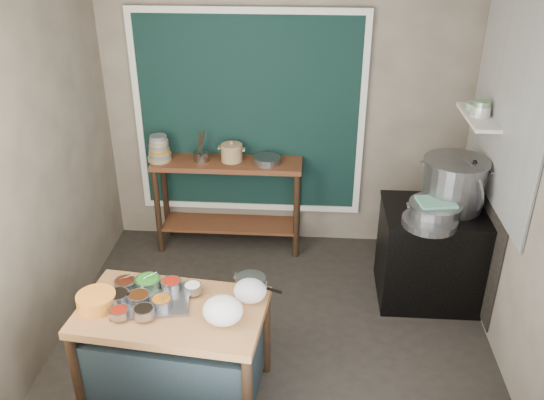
# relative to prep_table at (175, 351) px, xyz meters

# --- Properties ---
(floor) EXTENTS (3.50, 3.00, 0.02)m
(floor) POSITION_rel_prep_table_xyz_m (0.65, 0.75, -0.39)
(floor) COLOR black
(floor) RESTS_ON ground
(back_wall) EXTENTS (3.50, 0.02, 2.80)m
(back_wall) POSITION_rel_prep_table_xyz_m (0.65, 2.26, 1.02)
(back_wall) COLOR #776B5B
(back_wall) RESTS_ON floor
(left_wall) EXTENTS (0.02, 3.00, 2.80)m
(left_wall) POSITION_rel_prep_table_xyz_m (-1.11, 0.75, 1.02)
(left_wall) COLOR #776B5B
(left_wall) RESTS_ON floor
(right_wall) EXTENTS (0.02, 3.00, 2.80)m
(right_wall) POSITION_rel_prep_table_xyz_m (2.41, 0.75, 1.02)
(right_wall) COLOR #776B5B
(right_wall) RESTS_ON floor
(curtain_panel) EXTENTS (2.10, 0.02, 1.90)m
(curtain_panel) POSITION_rel_prep_table_xyz_m (0.30, 2.22, 0.98)
(curtain_panel) COLOR black
(curtain_panel) RESTS_ON back_wall
(curtain_frame) EXTENTS (2.22, 0.03, 2.02)m
(curtain_frame) POSITION_rel_prep_table_xyz_m (0.30, 2.21, 0.98)
(curtain_frame) COLOR beige
(curtain_frame) RESTS_ON back_wall
(tile_panel) EXTENTS (0.02, 1.70, 1.70)m
(tile_panel) POSITION_rel_prep_table_xyz_m (2.38, 1.30, 1.48)
(tile_panel) COLOR #B2B2AA
(tile_panel) RESTS_ON right_wall
(soot_patch) EXTENTS (0.01, 1.30, 1.30)m
(soot_patch) POSITION_rel_prep_table_xyz_m (2.39, 1.40, 0.32)
(soot_patch) COLOR black
(soot_patch) RESTS_ON right_wall
(wall_shelf) EXTENTS (0.22, 0.70, 0.03)m
(wall_shelf) POSITION_rel_prep_table_xyz_m (2.28, 1.60, 1.23)
(wall_shelf) COLOR beige
(wall_shelf) RESTS_ON right_wall
(prep_table) EXTENTS (1.32, 0.85, 0.75)m
(prep_table) POSITION_rel_prep_table_xyz_m (0.00, 0.00, 0.00)
(prep_table) COLOR olive
(prep_table) RESTS_ON floor
(back_counter) EXTENTS (1.45, 0.40, 0.95)m
(back_counter) POSITION_rel_prep_table_xyz_m (0.10, 2.03, 0.10)
(back_counter) COLOR #5A2D19
(back_counter) RESTS_ON floor
(stove_block) EXTENTS (0.90, 0.68, 0.85)m
(stove_block) POSITION_rel_prep_table_xyz_m (2.00, 1.30, 0.05)
(stove_block) COLOR black
(stove_block) RESTS_ON floor
(stove_top) EXTENTS (0.92, 0.69, 0.03)m
(stove_top) POSITION_rel_prep_table_xyz_m (2.00, 1.30, 0.49)
(stove_top) COLOR black
(stove_top) RESTS_ON stove_block
(condiment_tray) EXTENTS (0.56, 0.45, 0.02)m
(condiment_tray) POSITION_rel_prep_table_xyz_m (-0.15, 0.06, 0.39)
(condiment_tray) COLOR gray
(condiment_tray) RESTS_ON prep_table
(condiment_bowls) EXTENTS (0.63, 0.48, 0.07)m
(condiment_bowls) POSITION_rel_prep_table_xyz_m (-0.19, 0.08, 0.43)
(condiment_bowls) COLOR gray
(condiment_bowls) RESTS_ON condiment_tray
(yellow_basin) EXTENTS (0.32, 0.32, 0.10)m
(yellow_basin) POSITION_rel_prep_table_xyz_m (-0.50, -0.02, 0.43)
(yellow_basin) COLOR orange
(yellow_basin) RESTS_ON prep_table
(saucepan) EXTENTS (0.28, 0.28, 0.12)m
(saucepan) POSITION_rel_prep_table_xyz_m (0.52, 0.23, 0.43)
(saucepan) COLOR gray
(saucepan) RESTS_ON prep_table
(plastic_bag_a) EXTENTS (0.33, 0.30, 0.20)m
(plastic_bag_a) POSITION_rel_prep_table_xyz_m (0.37, -0.12, 0.47)
(plastic_bag_a) COLOR white
(plastic_bag_a) RESTS_ON prep_table
(plastic_bag_b) EXTENTS (0.28, 0.27, 0.17)m
(plastic_bag_b) POSITION_rel_prep_table_xyz_m (0.52, 0.12, 0.46)
(plastic_bag_b) COLOR white
(plastic_bag_b) RESTS_ON prep_table
(bowl_stack) EXTENTS (0.23, 0.23, 0.26)m
(bowl_stack) POSITION_rel_prep_table_xyz_m (-0.55, 2.00, 0.69)
(bowl_stack) COLOR tan
(bowl_stack) RESTS_ON back_counter
(utensil_cup) EXTENTS (0.16, 0.16, 0.09)m
(utensil_cup) POSITION_rel_prep_table_xyz_m (-0.15, 2.03, 0.62)
(utensil_cup) COLOR gray
(utensil_cup) RESTS_ON back_counter
(ceramic_crock) EXTENTS (0.25, 0.25, 0.15)m
(ceramic_crock) POSITION_rel_prep_table_xyz_m (0.15, 2.05, 0.65)
(ceramic_crock) COLOR #8F754E
(ceramic_crock) RESTS_ON back_counter
(wide_bowl) EXTENTS (0.31, 0.31, 0.07)m
(wide_bowl) POSITION_rel_prep_table_xyz_m (0.49, 2.01, 0.61)
(wide_bowl) COLOR gray
(wide_bowl) RESTS_ON back_counter
(stock_pot) EXTENTS (0.66, 0.66, 0.43)m
(stock_pot) POSITION_rel_prep_table_xyz_m (2.10, 1.37, 0.72)
(stock_pot) COLOR gray
(stock_pot) RESTS_ON stove_top
(pot_lid) EXTENTS (0.24, 0.47, 0.45)m
(pot_lid) POSITION_rel_prep_table_xyz_m (2.21, 1.33, 0.73)
(pot_lid) COLOR gray
(pot_lid) RESTS_ON stove_top
(steamer) EXTENTS (0.46, 0.46, 0.14)m
(steamer) POSITION_rel_prep_table_xyz_m (1.93, 1.15, 0.58)
(steamer) COLOR gray
(steamer) RESTS_ON stove_top
(green_cloth) EXTENTS (0.32, 0.27, 0.02)m
(green_cloth) POSITION_rel_prep_table_xyz_m (1.93, 1.15, 0.66)
(green_cloth) COLOR #589C88
(green_cloth) RESTS_ON steamer
(shallow_pan) EXTENTS (0.55, 0.55, 0.06)m
(shallow_pan) POSITION_rel_prep_table_xyz_m (1.87, 1.04, 0.53)
(shallow_pan) COLOR gray
(shallow_pan) RESTS_ON stove_top
(shelf_bowl_stack) EXTENTS (0.16, 0.16, 0.13)m
(shelf_bowl_stack) POSITION_rel_prep_table_xyz_m (2.28, 1.58, 1.30)
(shelf_bowl_stack) COLOR silver
(shelf_bowl_stack) RESTS_ON wall_shelf
(shelf_bowl_green) EXTENTS (0.19, 0.19, 0.05)m
(shelf_bowl_green) POSITION_rel_prep_table_xyz_m (2.28, 1.76, 1.27)
(shelf_bowl_green) COLOR gray
(shelf_bowl_green) RESTS_ON wall_shelf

